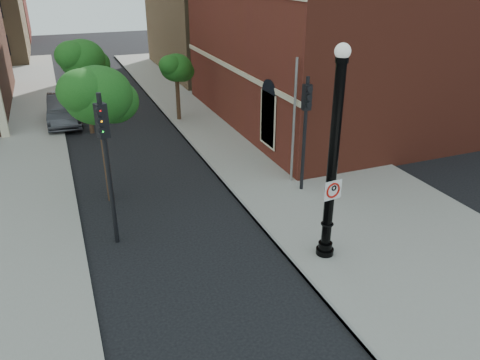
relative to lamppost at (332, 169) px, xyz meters
name	(u,v)px	position (x,y,z in m)	size (l,w,h in m)	color
ground	(242,293)	(-3.19, -0.73, -3.12)	(120.00, 120.00, 0.00)	black
sidewalk_right	(277,148)	(2.81, 9.27, -3.06)	(8.00, 60.00, 0.12)	gray
curb_edge	(204,159)	(-1.14, 9.27, -3.05)	(0.10, 60.00, 0.14)	gray
brick_wall_building	(402,8)	(12.81, 13.27, 3.14)	(22.30, 16.30, 12.50)	maroon
lamppost	(332,169)	(0.00, 0.00, 0.00)	(0.57, 0.57, 6.75)	black
no_parking_sign	(333,190)	(-0.02, -0.17, -0.63)	(0.63, 0.12, 0.63)	white
parked_car	(65,109)	(-6.95, 18.00, -2.26)	(1.81, 5.19, 1.71)	#323237
traffic_signal_left	(105,146)	(-6.12, 3.40, 0.37)	(0.40, 0.46, 5.17)	black
traffic_signal_right	(306,117)	(1.61, 4.53, 0.12)	(0.31, 0.40, 4.81)	black
utility_pole	(294,124)	(1.61, 5.46, -0.44)	(0.11, 0.11, 5.36)	#999999
street_tree_a	(99,97)	(-5.84, 6.72, 1.11)	(2.97, 2.69, 5.36)	#331F14
street_tree_b	(83,60)	(-5.71, 15.53, 0.92)	(2.84, 2.57, 5.11)	#331F14
street_tree_c	(177,69)	(-0.58, 15.88, 0.02)	(2.22, 2.00, 3.99)	#331F14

